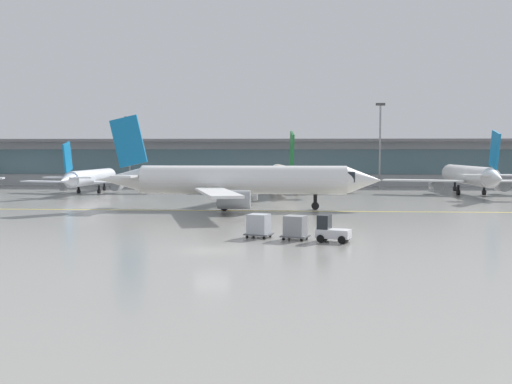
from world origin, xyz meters
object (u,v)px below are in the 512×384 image
Objects in this scene: gate_airplane_1 at (91,178)px; gate_airplane_2 at (284,175)px; taxiing_regional_jet at (240,181)px; apron_light_mast_1 at (129,148)px; baggage_tug at (331,230)px; cargo_dolly_lead at (295,227)px; cargo_dolly_trailing at (259,225)px; apron_light_mast_2 at (380,142)px; gate_airplane_3 at (469,176)px.

gate_airplane_2 reaches higher than gate_airplane_1.
gate_airplane_1 is 32.86m from gate_airplane_2.
taxiing_regional_jet is 52.96m from apron_light_mast_1.
baggage_tug is 2.95m from cargo_dolly_lead.
gate_airplane_2 reaches higher than cargo_dolly_lead.
gate_airplane_1 reaches higher than cargo_dolly_trailing.
gate_airplane_2 reaches higher than baggage_tug.
gate_airplane_1 is 0.74× the size of taxiing_regional_jet.
apron_light_mast_2 is (15.35, 71.62, 8.00)m from baggage_tug.
gate_airplane_1 is 0.85× the size of gate_airplane_3.
gate_airplane_2 is 55.71m from cargo_dolly_lead.
gate_airplane_3 reaches higher than gate_airplane_1.
gate_airplane_3 is at bearing 80.99° from cargo_dolly_lead.
apron_light_mast_2 is at bearing -56.96° from gate_airplane_2.
cargo_dolly_lead is at bearing 180.00° from baggage_tug.
gate_airplane_3 is 1.88× the size of apron_light_mast_2.
apron_light_mast_2 reaches higher than cargo_dolly_lead.
apron_light_mast_2 reaches higher than gate_airplane_2.
baggage_tug reaches higher than cargo_dolly_lead.
cargo_dolly_trailing is at bearing 180.00° from baggage_tug.
cargo_dolly_lead is at bearing -146.03° from gate_airplane_1.
gate_airplane_2 is 10.52× the size of baggage_tug.
gate_airplane_1 is 19.05m from apron_light_mast_1.
gate_airplane_3 is at bearing 38.97° from taxiing_regional_jet.
gate_airplane_3 reaches higher than gate_airplane_2.
cargo_dolly_lead is 1.00× the size of cargo_dolly_trailing.
taxiing_regional_jet is 11.99× the size of baggage_tug.
gate_airplane_3 is at bearing 78.08° from cargo_dolly_trailing.
apron_light_mast_1 is at bearing 131.95° from cargo_dolly_trailing.
gate_airplane_2 is 2.20× the size of apron_light_mast_1.
baggage_tug is (-27.25, -54.46, -2.17)m from gate_airplane_3.
taxiing_regional_jet is at bearing -61.65° from apron_light_mast_1.
gate_airplane_1 is at bearing 89.74° from gate_airplane_3.
gate_airplane_3 reaches higher than cargo_dolly_trailing.
apron_light_mast_1 is (-30.64, 16.67, 4.64)m from gate_airplane_2.
baggage_tug is (3.37, -56.70, -2.16)m from gate_airplane_2.
apron_light_mast_2 is at bearing 63.18° from taxiing_regional_jet.
apron_light_mast_2 is at bearing -2.03° from apron_light_mast_1.
apron_light_mast_1 is at bearing 133.67° from cargo_dolly_lead.
taxiing_regional_jet is 13.89× the size of cargo_dolly_lead.
gate_airplane_3 is 64.28m from apron_light_mast_1.
gate_airplane_1 is 63.63m from cargo_dolly_lead.
apron_light_mast_2 is at bearing 95.92° from cargo_dolly_lead.
apron_light_mast_1 reaches higher than cargo_dolly_lead.
baggage_tug is 0.18× the size of apron_light_mast_2.
gate_airplane_2 is 30.31m from taxiing_regional_jet.
cargo_dolly_trailing is (-33.00, -52.33, -2.01)m from gate_airplane_3.
gate_airplane_1 is 10.32× the size of cargo_dolly_lead.
cargo_dolly_lead is at bearing 151.04° from gate_airplane_3.
gate_airplane_1 is at bearing -162.28° from apron_light_mast_2.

